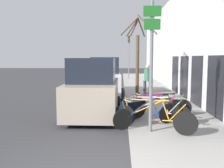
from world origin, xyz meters
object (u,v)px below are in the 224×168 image
Objects in this scene: parked_car_0 at (93,90)px; bicycle_2 at (155,111)px; bicycle_0 at (153,117)px; bicycle_5 at (161,105)px; bicycle_1 at (146,115)px; pedestrian_near at (148,78)px; bicycle_4 at (156,107)px; traffic_light at (129,51)px; street_tree at (137,60)px; signpost at (151,61)px; bicycle_3 at (155,108)px; parked_car_1 at (105,79)px.

bicycle_2 is at bearing -32.46° from parked_car_0.
bicycle_0 is 2.22m from bicycle_5.
bicycle_1 is 1.15× the size of pedestrian_near.
bicycle_4 is at bearing 11.16° from bicycle_2.
bicycle_1 is 0.93× the size of bicycle_2.
parked_car_0 is 16.20m from traffic_light.
bicycle_0 is 0.55× the size of street_tree.
signpost is 18.53m from traffic_light.
bicycle_4 is at bearing -88.22° from traffic_light.
pedestrian_near is (0.53, 6.81, 0.63)m from bicycle_0.
street_tree is (-0.42, 3.45, 1.68)m from bicycle_3.
traffic_light is (-0.02, 13.46, 0.81)m from street_tree.
bicycle_1 is at bearing 143.61° from bicycle_4.
parked_car_1 is at bearing -15.46° from bicycle_1.
parked_car_0 is (-2.64, 0.32, 0.52)m from bicycle_5.
parked_car_1 is at bearing 39.10° from bicycle_2.
bicycle_0 is at bearing 171.31° from bicycle_1.
parked_car_1 reaches higher than bicycle_3.
traffic_light reaches higher than parked_car_0.
bicycle_2 is 7.13m from parked_car_1.
street_tree reaches higher than signpost.
pedestrian_near is 0.40× the size of traffic_light.
street_tree is (1.78, -2.81, 1.16)m from parked_car_1.
street_tree is at bearing 29.43° from bicycle_0.
parked_car_0 is at bearing 75.42° from pedestrian_near.
bicycle_2 is at bearing -75.53° from parked_car_1.
bicycle_4 is 1.11× the size of pedestrian_near.
bicycle_0 is 1.12× the size of bicycle_1.
street_tree reaches higher than bicycle_4.
traffic_light is at bearing 83.81° from parked_car_0.
pedestrian_near is (2.60, 4.33, 0.15)m from parked_car_0.
signpost reaches higher than parked_car_1.
bicycle_2 is 0.52m from bicycle_3.
traffic_light reaches higher than bicycle_2.
traffic_light is (-0.44, 16.91, 2.49)m from bicycle_3.
bicycle_4 is 2.55m from parked_car_0.
bicycle_0 reaches higher than bicycle_1.
traffic_light is at bearing 90.31° from signpost.
bicycle_1 is 1.85m from bicycle_5.
bicycle_1 is at bearing -46.13° from parked_car_0.
signpost reaches higher than bicycle_2.
signpost is at bearing -79.72° from parked_car_1.
pedestrian_near reaches higher than bicycle_1.
street_tree is (-0.00, 4.52, 1.69)m from bicycle_1.
bicycle_3 is 1.25× the size of pedestrian_near.
bicycle_3 is at bearing 77.87° from signpost.
bicycle_0 is 1.03× the size of bicycle_5.
bicycle_2 is 1.21m from bicycle_5.
bicycle_2 is 0.54× the size of parked_car_0.
signpost reaches higher than bicycle_5.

